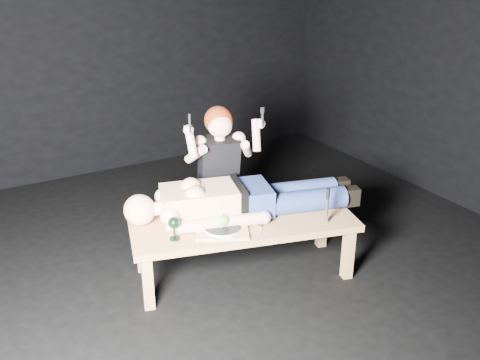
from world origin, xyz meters
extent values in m
plane|color=black|center=(0.00, 0.00, 0.00)|extent=(5.00, 5.00, 0.00)
plane|color=black|center=(0.00, 2.50, 1.50)|extent=(5.00, 0.00, 5.00)
cube|color=tan|center=(0.09, -0.09, 0.23)|extent=(1.73, 1.01, 0.45)
cube|color=tan|center=(-0.13, -0.17, 0.46)|extent=(0.44, 0.39, 0.02)
cylinder|color=white|center=(-0.13, -0.17, 0.48)|extent=(0.32, 0.32, 0.02)
sphere|color=#60AA2F|center=(-0.11, -0.16, 0.53)|extent=(0.08, 0.08, 0.08)
cube|color=#B2B2B7|center=(-0.31, -0.15, 0.45)|extent=(0.04, 0.17, 0.01)
cube|color=#B2B2B7|center=(0.13, -0.28, 0.45)|extent=(0.12, 0.14, 0.01)
cube|color=#B2B2B7|center=(0.12, -0.19, 0.45)|extent=(0.11, 0.15, 0.01)
camera|label=1|loc=(-1.67, -3.09, 2.24)|focal=40.29mm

